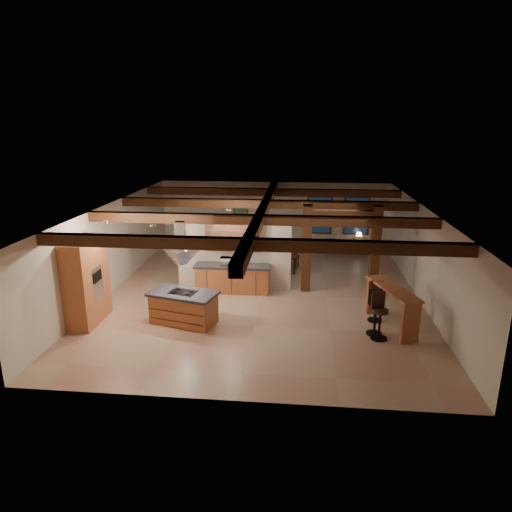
{
  "coord_description": "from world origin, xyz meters",
  "views": [
    {
      "loc": [
        1.17,
        -13.95,
        5.44
      ],
      "look_at": [
        -0.26,
        0.5,
        1.15
      ],
      "focal_mm": 32.0,
      "sensor_mm": 36.0,
      "label": 1
    }
  ],
  "objects": [
    {
      "name": "dining_chairs",
      "position": [
        0.1,
        2.39,
        0.61
      ],
      "size": [
        2.17,
        2.17,
        1.19
      ],
      "color": "#37160D",
      "rests_on": "ground"
    },
    {
      "name": "bar_stool_b",
      "position": [
        3.27,
        -2.86,
        0.63
      ],
      "size": [
        0.45,
        0.47,
        1.24
      ],
      "color": "black",
      "rests_on": "ground"
    },
    {
      "name": "range_hood",
      "position": [
        -2.0,
        -2.41,
        1.78
      ],
      "size": [
        1.1,
        1.1,
        1.4
      ],
      "color": "silver",
      "rests_on": "room_walls"
    },
    {
      "name": "microwave",
      "position": [
        -1.18,
        0.11,
        1.06
      ],
      "size": [
        0.44,
        0.3,
        0.24
      ],
      "primitive_type": "imported",
      "rotation": [
        0.0,
        0.0,
        3.14
      ],
      "color": "silver",
      "rests_on": "back_counter"
    },
    {
      "name": "bar_stool_a",
      "position": [
        3.21,
        -2.59,
        0.62
      ],
      "size": [
        0.43,
        0.43,
        1.22
      ],
      "color": "black",
      "rests_on": "ground"
    },
    {
      "name": "ceiling_beams",
      "position": [
        0.0,
        0.0,
        2.76
      ],
      "size": [
        10.0,
        12.0,
        0.28
      ],
      "color": "#37160D",
      "rests_on": "room_walls"
    },
    {
      "name": "recessed_cans",
      "position": [
        -2.53,
        -1.93,
        2.87
      ],
      "size": [
        3.16,
        2.46,
        0.03
      ],
      "color": "silver",
      "rests_on": "room_walls"
    },
    {
      "name": "ground",
      "position": [
        0.0,
        0.0,
        0.0
      ],
      "size": [
        12.0,
        12.0,
        0.0
      ],
      "primitive_type": "plane",
      "color": "tan",
      "rests_on": "ground"
    },
    {
      "name": "partition_wall",
      "position": [
        -1.0,
        0.5,
        1.1
      ],
      "size": [
        3.8,
        0.18,
        2.2
      ],
      "primitive_type": "cube",
      "color": "beige",
      "rests_on": "ground"
    },
    {
      "name": "upper_display_cabinet",
      "position": [
        -1.0,
        0.31,
        1.85
      ],
      "size": [
        1.8,
        0.36,
        0.95
      ],
      "color": "#AE5B38",
      "rests_on": "partition_wall"
    },
    {
      "name": "dining_table",
      "position": [
        0.1,
        2.39,
        0.33
      ],
      "size": [
        2.02,
        1.32,
        0.66
      ],
      "primitive_type": "imported",
      "rotation": [
        0.0,
        0.0,
        0.15
      ],
      "color": "#39190E",
      "rests_on": "ground"
    },
    {
      "name": "kitchen_island",
      "position": [
        -2.0,
        -2.41,
        0.46
      ],
      "size": [
        2.04,
        1.43,
        0.92
      ],
      "color": "#AE5B38",
      "rests_on": "ground"
    },
    {
      "name": "sofa",
      "position": [
        3.17,
        5.5,
        0.28
      ],
      "size": [
        2.02,
        1.08,
        0.56
      ],
      "primitive_type": "imported",
      "rotation": [
        0.0,
        0.0,
        2.96
      ],
      "color": "black",
      "rests_on": "ground"
    },
    {
      "name": "back_windows",
      "position": [
        2.8,
        5.93,
        1.5
      ],
      "size": [
        2.7,
        0.07,
        1.7
      ],
      "color": "#37160D",
      "rests_on": "room_walls"
    },
    {
      "name": "framed_art",
      "position": [
        -1.5,
        5.94,
        1.7
      ],
      "size": [
        0.65,
        0.05,
        0.85
      ],
      "color": "#37160D",
      "rests_on": "room_walls"
    },
    {
      "name": "bar_stool_c",
      "position": [
        3.35,
        -1.73,
        0.58
      ],
      "size": [
        0.4,
        0.42,
        1.14
      ],
      "color": "black",
      "rests_on": "ground"
    },
    {
      "name": "pantry_cabinet",
      "position": [
        -4.67,
        -2.6,
        1.2
      ],
      "size": [
        0.67,
        1.6,
        2.4
      ],
      "color": "#AE5B38",
      "rests_on": "ground"
    },
    {
      "name": "side_table",
      "position": [
        3.71,
        5.5,
        0.28
      ],
      "size": [
        0.45,
        0.45,
        0.55
      ],
      "primitive_type": "cube",
      "rotation": [
        0.0,
        0.0,
        -0.01
      ],
      "color": "#37160D",
      "rests_on": "ground"
    },
    {
      "name": "room_walls",
      "position": [
        0.0,
        0.0,
        1.78
      ],
      "size": [
        12.0,
        12.0,
        12.0
      ],
      "color": "beige",
      "rests_on": "ground"
    },
    {
      "name": "bar_counter",
      "position": [
        3.71,
        -2.11,
        0.77
      ],
      "size": [
        1.2,
        2.23,
        1.14
      ],
      "color": "#AE5B38",
      "rests_on": "ground"
    },
    {
      "name": "table_lamp",
      "position": [
        3.71,
        5.5,
        0.77
      ],
      "size": [
        0.26,
        0.26,
        0.3
      ],
      "color": "black",
      "rests_on": "side_table"
    },
    {
      "name": "back_counter",
      "position": [
        -1.0,
        0.11,
        0.48
      ],
      "size": [
        2.5,
        0.66,
        0.94
      ],
      "color": "#AE5B38",
      "rests_on": "ground"
    },
    {
      "name": "timber_posts",
      "position": [
        2.5,
        0.5,
        1.76
      ],
      "size": [
        2.5,
        0.3,
        2.9
      ],
      "color": "#37160D",
      "rests_on": "ground"
    }
  ]
}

